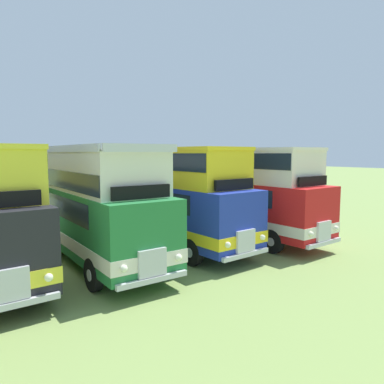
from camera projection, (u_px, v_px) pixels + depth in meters
name	position (u px, v px, depth m)	size (l,w,h in m)	color
ground_plane	(39.00, 264.00, 13.82)	(200.00, 200.00, 0.00)	#7A934C
bus_fourth_in_row	(82.00, 198.00, 15.00)	(2.70, 11.69, 4.52)	#237538
bus_fifth_in_row	(164.00, 191.00, 16.93)	(3.11, 10.53, 4.49)	#1E339E
bus_sixth_in_row	(229.00, 187.00, 18.84)	(3.07, 11.13, 4.49)	red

